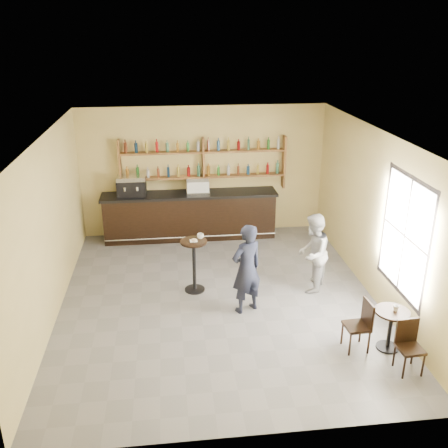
{
  "coord_description": "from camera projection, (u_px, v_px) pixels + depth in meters",
  "views": [
    {
      "loc": [
        -0.89,
        -8.42,
        4.95
      ],
      "look_at": [
        0.2,
        0.8,
        1.25
      ],
      "focal_mm": 40.0,
      "sensor_mm": 36.0,
      "label": 1
    }
  ],
  "objects": [
    {
      "name": "floor",
      "position": [
        219.0,
        299.0,
        9.69
      ],
      "size": [
        7.0,
        7.0,
        0.0
      ],
      "primitive_type": "plane",
      "color": "slate",
      "rests_on": "ground"
    },
    {
      "name": "pedestal_table",
      "position": [
        194.0,
        266.0,
        9.83
      ],
      "size": [
        0.64,
        0.64,
        1.08
      ],
      "primitive_type": null,
      "rotation": [
        0.0,
        0.0,
        0.26
      ],
      "color": "black",
      "rests_on": "floor"
    },
    {
      "name": "bar_counter",
      "position": [
        190.0,
        215.0,
        12.35
      ],
      "size": [
        4.27,
        0.83,
        1.16
      ],
      "primitive_type": null,
      "color": "black",
      "rests_on": "floor"
    },
    {
      "name": "espresso_machine",
      "position": [
        132.0,
        186.0,
        11.89
      ],
      "size": [
        0.7,
        0.47,
        0.48
      ],
      "primitive_type": null,
      "rotation": [
        0.0,
        0.0,
        -0.06
      ],
      "color": "black",
      "rests_on": "bar_counter"
    },
    {
      "name": "shelf_unit",
      "position": [
        203.0,
        164.0,
        12.13
      ],
      "size": [
        4.0,
        0.26,
        1.4
      ],
      "primitive_type": null,
      "color": "brown",
      "rests_on": "wall_back"
    },
    {
      "name": "wall_back",
      "position": [
        203.0,
        171.0,
        12.33
      ],
      "size": [
        7.0,
        0.0,
        7.0
      ],
      "primitive_type": "plane",
      "rotation": [
        1.57,
        0.0,
        0.0
      ],
      "color": "#D3BE78",
      "rests_on": "floor"
    },
    {
      "name": "ceiling",
      "position": [
        218.0,
        136.0,
        8.51
      ],
      "size": [
        7.0,
        7.0,
        0.0
      ],
      "primitive_type": "plane",
      "rotation": [
        3.14,
        0.0,
        0.0
      ],
      "color": "white",
      "rests_on": "wall_back"
    },
    {
      "name": "pastry_case",
      "position": [
        198.0,
        186.0,
        12.09
      ],
      "size": [
        0.6,
        0.5,
        0.33
      ],
      "primitive_type": null,
      "rotation": [
        0.0,
        0.0,
        -0.11
      ],
      "color": "silver",
      "rests_on": "bar_counter"
    },
    {
      "name": "wall_right",
      "position": [
        376.0,
        216.0,
        9.43
      ],
      "size": [
        0.0,
        7.0,
        7.0
      ],
      "primitive_type": "plane",
      "rotation": [
        1.57,
        0.0,
        -1.57
      ],
      "color": "#D3BE78",
      "rests_on": "floor"
    },
    {
      "name": "wall_left",
      "position": [
        49.0,
        230.0,
        8.77
      ],
      "size": [
        0.0,
        7.0,
        7.0
      ],
      "primitive_type": "plane",
      "rotation": [
        1.57,
        0.0,
        1.57
      ],
      "color": "#D3BE78",
      "rests_on": "floor"
    },
    {
      "name": "donut",
      "position": [
        194.0,
        240.0,
        9.62
      ],
      "size": [
        0.14,
        0.14,
        0.04
      ],
      "primitive_type": "torus",
      "rotation": [
        0.0,
        0.0,
        0.37
      ],
      "color": "#C58F48",
      "rests_on": "napkin"
    },
    {
      "name": "man_main",
      "position": [
        246.0,
        269.0,
        9.01
      ],
      "size": [
        0.74,
        0.65,
        1.72
      ],
      "primitive_type": "imported",
      "rotation": [
        0.0,
        0.0,
        3.6
      ],
      "color": "black",
      "rests_on": "floor"
    },
    {
      "name": "chair_south",
      "position": [
        410.0,
        348.0,
        7.53
      ],
      "size": [
        0.38,
        0.38,
        0.84
      ],
      "primitive_type": null,
      "rotation": [
        0.0,
        0.0,
        0.05
      ],
      "color": "black",
      "rests_on": "floor"
    },
    {
      "name": "chair_west",
      "position": [
        357.0,
        326.0,
        8.06
      ],
      "size": [
        0.4,
        0.4,
        0.87
      ],
      "primitive_type": null,
      "rotation": [
        0.0,
        0.0,
        -1.52
      ],
      "color": "black",
      "rests_on": "floor"
    },
    {
      "name": "wall_front",
      "position": [
        250.0,
        331.0,
        5.87
      ],
      "size": [
        7.0,
        0.0,
        7.0
      ],
      "primitive_type": "plane",
      "rotation": [
        -1.57,
        0.0,
        0.0
      ],
      "color": "#D3BE78",
      "rests_on": "floor"
    },
    {
      "name": "patron_second",
      "position": [
        313.0,
        253.0,
        9.77
      ],
      "size": [
        0.91,
        0.98,
        1.6
      ],
      "primitive_type": "imported",
      "rotation": [
        0.0,
        0.0,
        -2.08
      ],
      "color": "#ABACB1",
      "rests_on": "floor"
    },
    {
      "name": "cup_pedestal",
      "position": [
        200.0,
        236.0,
        9.72
      ],
      "size": [
        0.14,
        0.14,
        0.1
      ],
      "primitive_type": "imported",
      "rotation": [
        0.0,
        0.0,
        -0.12
      ],
      "color": "white",
      "rests_on": "pedestal_table"
    },
    {
      "name": "napkin",
      "position": [
        194.0,
        241.0,
        9.63
      ],
      "size": [
        0.15,
        0.15,
        0.0
      ],
      "primitive_type": "cube",
      "rotation": [
        0.0,
        0.0,
        0.03
      ],
      "color": "white",
      "rests_on": "pedestal_table"
    },
    {
      "name": "cup_cafe",
      "position": [
        396.0,
        308.0,
        7.96
      ],
      "size": [
        0.1,
        0.1,
        0.09
      ],
      "primitive_type": "imported",
      "rotation": [
        0.0,
        0.0,
        0.03
      ],
      "color": "white",
      "rests_on": "cafe_table"
    },
    {
      "name": "cafe_table",
      "position": [
        390.0,
        330.0,
        8.1
      ],
      "size": [
        0.68,
        0.68,
        0.71
      ],
      "primitive_type": null,
      "rotation": [
        0.0,
        0.0,
        -0.24
      ],
      "color": "black",
      "rests_on": "floor"
    },
    {
      "name": "window_frame",
      "position": [
        404.0,
        236.0,
        8.28
      ],
      "size": [
        0.04,
        1.7,
        2.1
      ],
      "primitive_type": null,
      "color": "black",
      "rests_on": "wall_right"
    },
    {
      "name": "liquor_bottles",
      "position": [
        203.0,
        157.0,
        12.07
      ],
      "size": [
        3.68,
        0.1,
        1.0
      ],
      "primitive_type": null,
      "color": "#8C5919",
      "rests_on": "shelf_unit"
    },
    {
      "name": "window_pane",
      "position": [
        405.0,
        236.0,
        8.28
      ],
      "size": [
        0.0,
        2.0,
        2.0
      ],
      "primitive_type": "plane",
      "rotation": [
        1.57,
        0.0,
        -1.57
      ],
      "color": "white",
      "rests_on": "wall_right"
    }
  ]
}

